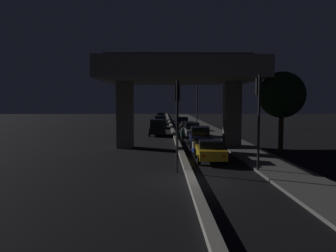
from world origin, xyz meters
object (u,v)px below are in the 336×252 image
object	(u,v)px
car_dark_green_fourth	(187,126)
motorcycle_blue_filtering_near	(194,149)
car_black_lead_oncoming	(157,127)
car_dark_blue_fourth_oncoming	(161,117)
pedestrian_on_sidewalk	(238,136)
traffic_light_right_of_median	(259,106)
motorcycle_black_filtering_mid	(182,137)
car_white_third_oncoming	(159,120)
motorcycle_white_filtering_far	(182,131)
car_dark_blue_fifth	(183,122)
car_white_third	(192,129)
car_dark_blue_second	(200,136)
car_taxi_yellow_lead	(210,151)
car_black_second_oncoming	(160,122)
street_lamp	(196,101)
traffic_light_left_of_median	(177,110)

from	to	relation	value
car_dark_green_fourth	motorcycle_blue_filtering_near	distance (m)	22.01
car_black_lead_oncoming	car_dark_blue_fourth_oncoming	distance (m)	32.48
car_black_lead_oncoming	pedestrian_on_sidewalk	size ratio (longest dim) A/B	2.38
traffic_light_right_of_median	motorcycle_black_filtering_mid	size ratio (longest dim) A/B	3.11
car_white_third_oncoming	car_dark_blue_fourth_oncoming	bearing A→B (deg)	178.46
motorcycle_white_filtering_far	car_dark_blue_fifth	bearing A→B (deg)	-0.58
car_white_third	motorcycle_white_filtering_far	size ratio (longest dim) A/B	2.34
car_dark_blue_second	motorcycle_black_filtering_mid	size ratio (longest dim) A/B	2.22
car_taxi_yellow_lead	car_dark_blue_fifth	world-z (taller)	car_dark_blue_fifth
traffic_light_right_of_median	car_dark_blue_fifth	xyz separation A→B (m)	(-2.14, 35.61, -2.97)
car_taxi_yellow_lead	traffic_light_right_of_median	bearing A→B (deg)	-144.97
car_taxi_yellow_lead	car_black_lead_oncoming	bearing A→B (deg)	14.47
car_white_third	motorcycle_black_filtering_mid	size ratio (longest dim) A/B	2.60
car_dark_blue_second	car_white_third	xyz separation A→B (m)	(-0.03, 8.05, -0.03)
traffic_light_right_of_median	car_white_third	xyz separation A→B (m)	(-2.11, 19.28, -2.92)
car_white_third_oncoming	motorcycle_blue_filtering_near	size ratio (longest dim) A/B	2.15
car_taxi_yellow_lead	motorcycle_white_filtering_far	bearing A→B (deg)	5.04
car_dark_blue_second	motorcycle_white_filtering_far	size ratio (longest dim) A/B	2.01
car_white_third	car_dark_blue_fourth_oncoming	bearing A→B (deg)	4.96
motorcycle_black_filtering_mid	car_dark_green_fourth	bearing A→B (deg)	-6.18
car_dark_blue_fourth_oncoming	motorcycle_black_filtering_mid	xyz separation A→B (m)	(2.32, -40.03, -0.26)
motorcycle_blue_filtering_near	car_dark_blue_fourth_oncoming	bearing A→B (deg)	0.34
car_dark_blue_second	car_white_third_oncoming	distance (m)	32.52
car_dark_blue_fifth	car_black_second_oncoming	xyz separation A→B (m)	(-3.72, -2.81, 0.18)
car_dark_blue_fourth_oncoming	motorcycle_blue_filtering_near	size ratio (longest dim) A/B	2.32
motorcycle_blue_filtering_near	car_dark_green_fourth	bearing A→B (deg)	-5.83
street_lamp	pedestrian_on_sidewalk	xyz separation A→B (m)	(1.16, -26.72, -3.30)
traffic_light_left_of_median	car_dark_blue_second	bearing A→B (deg)	77.03
traffic_light_left_of_median	car_black_lead_oncoming	distance (m)	21.39
car_dark_blue_fifth	car_black_lead_oncoming	bearing A→B (deg)	164.65
street_lamp	motorcycle_black_filtering_mid	xyz separation A→B (m)	(-3.69, -23.61, -3.68)
car_dark_blue_second	car_black_lead_oncoming	bearing A→B (deg)	23.74
traffic_light_left_of_median	pedestrian_on_sidewalk	distance (m)	12.37
car_black_second_oncoming	pedestrian_on_sidewalk	size ratio (longest dim) A/B	2.30
car_white_third	car_dark_blue_fourth_oncoming	size ratio (longest dim) A/B	1.07
car_dark_blue_fifth	motorcycle_white_filtering_far	bearing A→B (deg)	176.13
car_dark_blue_fourth_oncoming	car_dark_green_fourth	bearing A→B (deg)	6.40
street_lamp	car_dark_blue_fourth_oncoming	distance (m)	17.82
car_dark_blue_fifth	car_dark_blue_fourth_oncoming	xyz separation A→B (m)	(-3.72, 18.06, 0.06)
car_white_third_oncoming	pedestrian_on_sidewalk	distance (m)	33.79
car_dark_blue_second	pedestrian_on_sidewalk	size ratio (longest dim) A/B	2.33
traffic_light_left_of_median	car_black_second_oncoming	world-z (taller)	traffic_light_left_of_median
car_dark_blue_fourth_oncoming	motorcycle_black_filtering_mid	world-z (taller)	car_dark_blue_fourth_oncoming
traffic_light_left_of_median	car_taxi_yellow_lead	size ratio (longest dim) A/B	1.28
car_dark_blue_second	motorcycle_white_filtering_far	world-z (taller)	car_dark_blue_second
street_lamp	car_white_third_oncoming	distance (m)	9.58
motorcycle_white_filtering_far	pedestrian_on_sidewalk	distance (m)	11.52
motorcycle_black_filtering_mid	pedestrian_on_sidewalk	size ratio (longest dim) A/B	1.05
car_black_second_oncoming	car_dark_blue_fourth_oncoming	distance (m)	20.87
street_lamp	car_taxi_yellow_lead	bearing A→B (deg)	-94.04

